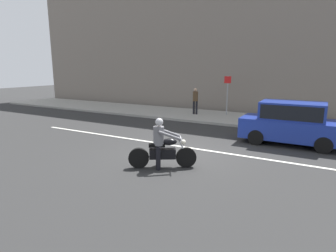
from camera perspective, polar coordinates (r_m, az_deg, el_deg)
ground_plane at (r=10.59m, az=2.17°, el=-5.65°), size 80.00×80.00×0.00m
sidewalk_slab at (r=17.88m, az=13.90°, el=1.46°), size 40.00×4.40×0.14m
building_facade at (r=21.24m, az=17.50°, el=21.34°), size 40.00×1.40×13.76m
lane_marking_stripe at (r=11.08m, az=7.80°, el=-4.94°), size 18.00×0.14×0.01m
motorcycle_with_rider_gray at (r=8.95m, az=-1.22°, el=-4.49°), size 1.93×1.25×1.64m
parked_hatchback_cobalt_blue at (r=12.71m, az=23.93°, el=0.64°), size 4.02×1.76×1.80m
street_sign_post at (r=18.62m, az=12.05°, el=6.94°), size 0.44×0.08×2.53m
pedestrian_bystander at (r=18.62m, az=5.62°, el=5.51°), size 0.34×0.34×1.73m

